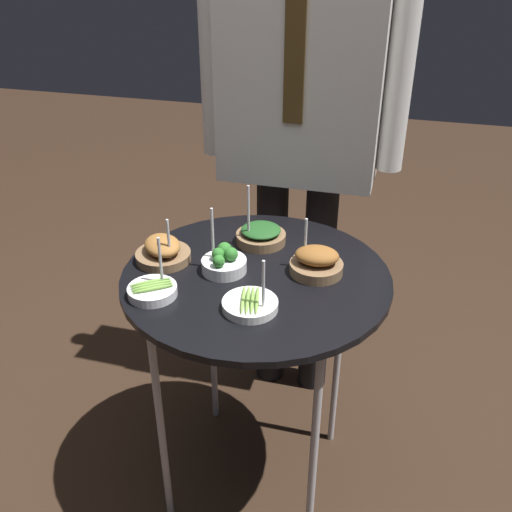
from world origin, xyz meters
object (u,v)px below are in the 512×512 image
at_px(bowl_asparagus_front_left, 250,304).
at_px(bowl_asparagus_center, 153,290).
at_px(bowl_broccoli_mid_left, 224,262).
at_px(bowl_spinach_back_left, 261,235).
at_px(serving_cart, 256,292).
at_px(bowl_roast_front_right, 316,262).
at_px(bowl_roast_front_center, 163,251).
at_px(waiter_figure, 301,101).

height_order(bowl_asparagus_front_left, bowl_asparagus_center, bowl_asparagus_center).
relative_size(bowl_asparagus_center, bowl_broccoli_mid_left, 0.84).
distance_m(bowl_asparagus_front_left, bowl_spinach_back_left, 0.31).
distance_m(serving_cart, bowl_broccoli_mid_left, 0.11).
xyz_separation_m(bowl_roast_front_right, bowl_asparagus_center, (-0.34, -0.20, -0.01)).
bearing_deg(bowl_asparagus_front_left, bowl_asparagus_center, -178.10).
xyz_separation_m(bowl_broccoli_mid_left, bowl_roast_front_center, (-0.17, 0.01, 0.00)).
distance_m(bowl_asparagus_front_left, bowl_roast_front_right, 0.22).
distance_m(bowl_spinach_back_left, bowl_broccoli_mid_left, 0.17).
bearing_deg(bowl_roast_front_right, bowl_asparagus_center, -149.81).
distance_m(bowl_asparagus_front_left, bowl_broccoli_mid_left, 0.18).
distance_m(bowl_broccoli_mid_left, bowl_roast_front_center, 0.17).
xyz_separation_m(serving_cart, bowl_asparagus_center, (-0.20, -0.15, 0.07)).
xyz_separation_m(bowl_roast_front_center, waiter_figure, (0.25, 0.45, 0.28)).
bearing_deg(bowl_roast_front_right, bowl_asparagus_front_left, -120.30).
relative_size(bowl_asparagus_front_left, bowl_spinach_back_left, 0.78).
distance_m(bowl_roast_front_center, waiter_figure, 0.59).
bearing_deg(bowl_spinach_back_left, waiter_figure, 82.52).
bearing_deg(serving_cart, bowl_asparagus_front_left, -79.27).
distance_m(bowl_roast_front_right, bowl_asparagus_center, 0.40).
relative_size(bowl_asparagus_center, waiter_figure, 0.08).
relative_size(serving_cart, bowl_roast_front_center, 5.02).
distance_m(bowl_asparagus_front_left, bowl_roast_front_center, 0.31).
xyz_separation_m(bowl_spinach_back_left, bowl_broccoli_mid_left, (-0.05, -0.17, 0.00)).
xyz_separation_m(bowl_asparagus_front_left, bowl_roast_front_right, (0.11, 0.19, 0.02)).
height_order(bowl_asparagus_center, bowl_roast_front_center, bowl_asparagus_center).
bearing_deg(bowl_asparagus_center, bowl_broccoli_mid_left, 49.60).
bearing_deg(serving_cart, bowl_spinach_back_left, 101.11).
bearing_deg(waiter_figure, serving_cart, -90.94).
bearing_deg(bowl_asparagus_center, serving_cart, 37.20).
bearing_deg(bowl_asparagus_center, bowl_roast_front_center, 104.72).
bearing_deg(serving_cart, bowl_asparagus_center, -142.80).
relative_size(bowl_asparagus_front_left, bowl_broccoli_mid_left, 0.83).
height_order(bowl_roast_front_right, waiter_figure, waiter_figure).
xyz_separation_m(bowl_asparagus_front_left, waiter_figure, (-0.02, 0.60, 0.30)).
bearing_deg(bowl_broccoli_mid_left, bowl_roast_front_right, 13.80).
bearing_deg(bowl_asparagus_center, bowl_spinach_back_left, 61.19).
relative_size(bowl_roast_front_center, waiter_figure, 0.09).
height_order(bowl_asparagus_center, bowl_broccoli_mid_left, bowl_broccoli_mid_left).
xyz_separation_m(bowl_asparagus_front_left, bowl_spinach_back_left, (-0.06, 0.31, 0.01)).
bearing_deg(bowl_roast_front_right, waiter_figure, 108.03).
relative_size(serving_cart, bowl_asparagus_front_left, 5.35).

